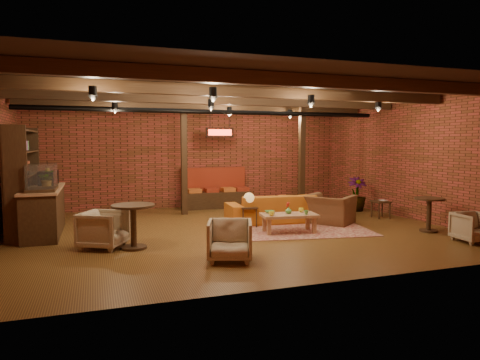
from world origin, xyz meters
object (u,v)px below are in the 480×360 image
object	(u,v)px
sofa	(275,208)
side_table_lamp	(249,201)
coffee_table	(288,216)
armchair_a	(103,228)
armchair_right	(330,204)
side_table_book	(381,202)
armchair_far	(473,226)
plant_tall	(357,160)
armchair_b	(230,238)
round_table_right	(429,209)
round_table_left	(133,219)

from	to	relation	value
sofa	side_table_lamp	distance (m)	0.95
side_table_lamp	coffee_table	bearing A→B (deg)	-57.53
sofa	armchair_a	size ratio (longest dim) A/B	3.11
armchair_right	side_table_book	distance (m)	1.75
armchair_a	armchair_far	world-z (taller)	armchair_a
sofa	armchair_right	world-z (taller)	armchair_right
coffee_table	armchair_a	distance (m)	4.01
coffee_table	armchair_far	xyz separation A→B (m)	(3.20, -2.07, -0.05)
armchair_a	armchair_right	xyz separation A→B (m)	(5.47, 0.81, 0.09)
side_table_book	plant_tall	xyz separation A→B (m)	(0.08, 1.26, 1.09)
armchair_b	side_table_book	size ratio (longest dim) A/B	1.59
side_table_lamp	armchair_far	size ratio (longest dim) A/B	1.24
round_table_right	sofa	bearing A→B (deg)	141.98
round_table_left	armchair_right	distance (m)	5.03
sofa	round_table_right	size ratio (longest dim) A/B	3.17
plant_tall	side_table_lamp	bearing A→B (deg)	-162.52
side_table_book	armchair_far	xyz separation A→B (m)	(0.01, -2.99, -0.10)
round_table_right	plant_tall	distance (m)	3.28
armchair_right	plant_tall	world-z (taller)	plant_tall
armchair_a	armchair_right	bearing A→B (deg)	-53.47
armchair_b	round_table_right	xyz separation A→B (m)	(5.05, 0.81, 0.14)
armchair_a	round_table_right	xyz separation A→B (m)	(7.11, -0.80, 0.12)
round_table_left	armchair_right	xyz separation A→B (m)	(4.92, 1.03, -0.09)
armchair_far	plant_tall	xyz separation A→B (m)	(0.07, 4.25, 1.19)
sofa	side_table_lamp	xyz separation A→B (m)	(-0.85, -0.34, 0.27)
armchair_right	armchair_far	xyz separation A→B (m)	(1.74, -2.74, -0.15)
side_table_book	armchair_a	bearing A→B (deg)	-171.66
coffee_table	round_table_left	size ratio (longest dim) A/B	1.55
round_table_left	plant_tall	xyz separation A→B (m)	(6.73, 2.54, 0.94)
coffee_table	armchair_right	size ratio (longest dim) A/B	1.20
plant_tall	armchair_a	bearing A→B (deg)	-162.37
sofa	round_table_left	size ratio (longest dim) A/B	2.90
armchair_a	armchair_far	xyz separation A→B (m)	(7.21, -1.93, -0.06)
coffee_table	armchair_right	bearing A→B (deg)	24.60
side_table_book	plant_tall	size ratio (longest dim) A/B	0.16
coffee_table	armchair_right	distance (m)	1.61
armchair_a	armchair_right	size ratio (longest dim) A/B	0.72
sofa	armchair_a	distance (m)	4.48
armchair_right	round_table_right	distance (m)	2.30
armchair_a	sofa	bearing A→B (deg)	-43.20
armchair_right	round_table_right	size ratio (longest dim) A/B	1.42
armchair_b	coffee_table	bearing A→B (deg)	60.81
armchair_a	armchair_right	distance (m)	5.53
side_table_lamp	armchair_a	distance (m)	3.58
armchair_right	round_table_right	bearing A→B (deg)	-171.48
armchair_b	plant_tall	world-z (taller)	plant_tall
side_table_book	plant_tall	distance (m)	1.66
side_table_lamp	armchair_a	size ratio (longest dim) A/B	1.04
armchair_a	round_table_right	distance (m)	7.16
round_table_right	armchair_far	bearing A→B (deg)	-85.05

